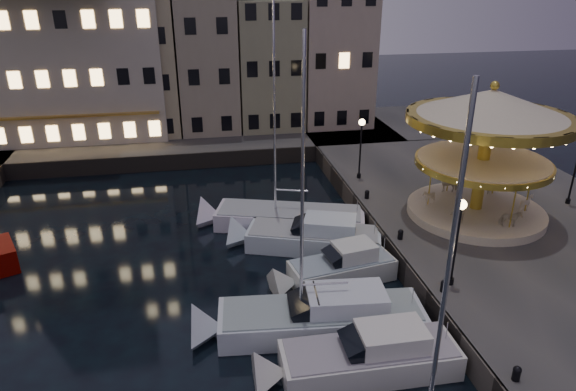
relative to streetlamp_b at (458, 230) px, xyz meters
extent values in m
plane|color=black|center=(-7.20, -1.00, -4.02)|extent=(160.00, 160.00, 0.00)
cube|color=#474442|center=(6.80, 5.00, -3.37)|extent=(16.00, 56.00, 1.30)
cube|color=#474442|center=(-15.20, 27.00, -3.37)|extent=(44.00, 12.00, 1.30)
cube|color=#47423A|center=(-1.20, 5.00, -3.37)|extent=(0.15, 44.00, 1.30)
cube|color=#47423A|center=(-13.20, 21.00, -3.37)|extent=(48.00, 0.15, 1.30)
cylinder|color=black|center=(0.00, 0.00, -2.57)|extent=(0.28, 0.28, 0.30)
cylinder|color=black|center=(0.00, 0.00, -0.82)|extent=(0.12, 0.12, 3.80)
sphere|color=#FFD18C|center=(0.00, 0.00, 1.23)|extent=(0.44, 0.44, 0.44)
cylinder|color=black|center=(0.00, 13.50, -2.57)|extent=(0.28, 0.28, 0.30)
cylinder|color=black|center=(0.00, 13.50, -0.82)|extent=(0.12, 0.12, 3.80)
sphere|color=#FFD18C|center=(0.00, 13.50, 1.23)|extent=(0.44, 0.44, 0.44)
cylinder|color=black|center=(11.30, 7.00, -2.57)|extent=(0.28, 0.28, 0.30)
cylinder|color=black|center=(11.30, 7.00, -0.82)|extent=(0.12, 0.12, 3.80)
cylinder|color=black|center=(-0.60, -6.00, -2.52)|extent=(0.28, 0.28, 0.40)
sphere|color=black|center=(-0.60, -6.00, -2.30)|extent=(0.30, 0.30, 0.30)
cylinder|color=black|center=(-0.60, -0.50, -2.52)|extent=(0.28, 0.28, 0.40)
sphere|color=black|center=(-0.60, -0.50, -2.30)|extent=(0.30, 0.30, 0.30)
cylinder|color=black|center=(-0.60, 4.50, -2.52)|extent=(0.28, 0.28, 0.40)
sphere|color=black|center=(-0.60, 4.50, -2.30)|extent=(0.30, 0.30, 0.30)
cylinder|color=black|center=(-0.60, 10.00, -2.52)|extent=(0.28, 0.28, 0.40)
sphere|color=black|center=(-0.60, 10.00, -2.30)|extent=(0.30, 0.30, 0.30)
cube|color=slate|center=(-21.25, 29.00, 3.28)|extent=(5.60, 8.00, 12.00)
cube|color=tan|center=(-15.20, 29.00, 3.78)|extent=(6.20, 8.00, 13.00)
cube|color=gray|center=(-9.45, 29.00, 4.28)|extent=(5.00, 8.00, 14.00)
cube|color=gray|center=(-4.00, 29.00, 2.78)|extent=(5.60, 8.00, 11.00)
cube|color=tan|center=(2.05, 29.00, 3.28)|extent=(6.20, 8.00, 12.00)
cube|color=#BFB5A4|center=(-21.20, 29.00, 4.78)|extent=(16.00, 9.00, 15.00)
cylinder|color=silver|center=(-4.86, -7.91, 2.08)|extent=(0.14, 0.14, 10.00)
cube|color=silver|center=(-4.94, -3.32, -3.57)|extent=(6.85, 2.37, 1.30)
cube|color=gray|center=(-4.94, -3.32, -2.90)|extent=(6.51, 2.19, 0.10)
cube|color=silver|center=(-4.12, -3.33, -2.47)|extent=(2.62, 1.74, 0.80)
cube|color=black|center=(-5.48, -3.31, -2.57)|extent=(1.18, 1.61, 0.93)
cube|color=silver|center=(-6.16, -0.54, -3.57)|extent=(8.98, 3.41, 1.30)
cube|color=gray|center=(-6.16, -0.54, -2.90)|extent=(8.52, 3.16, 0.10)
cube|color=silver|center=(-5.11, -0.64, -2.47)|extent=(3.50, 2.25, 0.80)
cube|color=black|center=(-6.86, -0.48, -2.57)|extent=(1.59, 1.94, 1.05)
cylinder|color=silver|center=(-7.03, -0.46, 2.99)|extent=(0.14, 0.14, 11.81)
cube|color=silver|center=(-4.15, 3.18, -3.57)|extent=(5.50, 2.88, 1.30)
cube|color=#82929D|center=(-4.15, 3.18, -2.90)|extent=(5.22, 2.67, 0.10)
cube|color=silver|center=(-3.54, 3.29, -2.47)|extent=(2.22, 1.83, 0.80)
cube|color=black|center=(-4.57, 3.11, -2.57)|extent=(1.17, 1.55, 0.83)
cube|color=silver|center=(-4.80, 6.63, -3.57)|extent=(7.79, 4.80, 1.30)
cube|color=#909597|center=(-4.80, 6.63, -2.90)|extent=(7.38, 4.49, 0.10)
cube|color=silver|center=(-3.96, 6.34, -2.47)|extent=(3.27, 2.68, 0.80)
cube|color=black|center=(-5.36, 6.83, -2.57)|extent=(1.74, 2.04, 0.97)
cube|color=silver|center=(-5.60, 9.53, -3.57)|extent=(9.31, 5.17, 1.30)
cube|color=gray|center=(-5.60, 9.53, -2.90)|extent=(8.82, 4.83, 0.10)
cylinder|color=silver|center=(-6.45, 9.80, 3.09)|extent=(0.14, 0.14, 12.02)
cylinder|color=beige|center=(4.81, 6.50, -2.47)|extent=(7.75, 7.75, 0.48)
cylinder|color=gold|center=(4.81, 6.50, 0.77)|extent=(0.68, 0.68, 6.00)
cylinder|color=beige|center=(4.81, 6.50, 0.67)|extent=(7.17, 7.17, 0.17)
cylinder|color=gold|center=(4.81, 6.50, 0.50)|extent=(7.44, 7.44, 0.34)
cone|color=beige|center=(4.81, 6.50, 3.87)|extent=(8.91, 8.91, 1.55)
cylinder|color=gold|center=(4.81, 6.50, 3.05)|extent=(8.91, 8.91, 0.48)
sphere|color=gold|center=(4.81, 6.50, 4.84)|extent=(0.48, 0.48, 0.48)
imported|color=beige|center=(7.40, 7.30, -1.75)|extent=(1.62, 1.17, 0.97)
camera|label=1|loc=(-10.89, -18.13, 10.18)|focal=32.00mm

